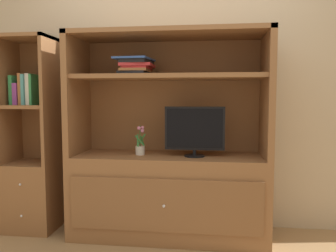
{
  "coord_description": "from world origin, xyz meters",
  "views": [
    {
      "loc": [
        0.37,
        -2.44,
        1.19
      ],
      "look_at": [
        0.0,
        0.35,
        0.95
      ],
      "focal_mm": 36.64,
      "sensor_mm": 36.0,
      "label": 1
    }
  ],
  "objects_px": {
    "media_console": "(169,174)",
    "upright_book_row": "(24,90)",
    "bookshelf_tall": "(33,166)",
    "magazine_stack": "(136,66)",
    "potted_plant": "(140,147)",
    "tv_monitor": "(195,130)"
  },
  "relations": [
    {
      "from": "media_console",
      "to": "upright_book_row",
      "type": "bearing_deg",
      "value": -179.71
    },
    {
      "from": "tv_monitor",
      "to": "potted_plant",
      "type": "relative_size",
      "value": 1.94
    },
    {
      "from": "potted_plant",
      "to": "magazine_stack",
      "type": "bearing_deg",
      "value": 146.55
    },
    {
      "from": "bookshelf_tall",
      "to": "upright_book_row",
      "type": "distance_m",
      "value": 0.68
    },
    {
      "from": "media_console",
      "to": "bookshelf_tall",
      "type": "xyz_separation_m",
      "value": [
        -1.23,
        0.0,
        0.03
      ]
    },
    {
      "from": "magazine_stack",
      "to": "potted_plant",
      "type": "bearing_deg",
      "value": -33.45
    },
    {
      "from": "media_console",
      "to": "bookshelf_tall",
      "type": "height_order",
      "value": "media_console"
    },
    {
      "from": "magazine_stack",
      "to": "media_console",
      "type": "bearing_deg",
      "value": 0.9
    },
    {
      "from": "upright_book_row",
      "to": "potted_plant",
      "type": "bearing_deg",
      "value": -1.25
    },
    {
      "from": "bookshelf_tall",
      "to": "upright_book_row",
      "type": "bearing_deg",
      "value": -168.59
    },
    {
      "from": "upright_book_row",
      "to": "tv_monitor",
      "type": "bearing_deg",
      "value": -1.92
    },
    {
      "from": "upright_book_row",
      "to": "magazine_stack",
      "type": "bearing_deg",
      "value": 0.13
    },
    {
      "from": "media_console",
      "to": "upright_book_row",
      "type": "relative_size",
      "value": 6.24
    },
    {
      "from": "media_console",
      "to": "magazine_stack",
      "type": "xyz_separation_m",
      "value": [
        -0.28,
        -0.0,
        0.91
      ]
    },
    {
      "from": "potted_plant",
      "to": "upright_book_row",
      "type": "relative_size",
      "value": 0.92
    },
    {
      "from": "tv_monitor",
      "to": "bookshelf_tall",
      "type": "relative_size",
      "value": 0.29
    },
    {
      "from": "media_console",
      "to": "tv_monitor",
      "type": "xyz_separation_m",
      "value": [
        0.22,
        -0.06,
        0.38
      ]
    },
    {
      "from": "tv_monitor",
      "to": "upright_book_row",
      "type": "height_order",
      "value": "upright_book_row"
    },
    {
      "from": "bookshelf_tall",
      "to": "tv_monitor",
      "type": "bearing_deg",
      "value": -2.38
    },
    {
      "from": "media_console",
      "to": "tv_monitor",
      "type": "relative_size",
      "value": 3.5
    },
    {
      "from": "tv_monitor",
      "to": "upright_book_row",
      "type": "distance_m",
      "value": 1.54
    },
    {
      "from": "tv_monitor",
      "to": "bookshelf_tall",
      "type": "xyz_separation_m",
      "value": [
        -1.45,
        0.06,
        -0.35
      ]
    }
  ]
}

